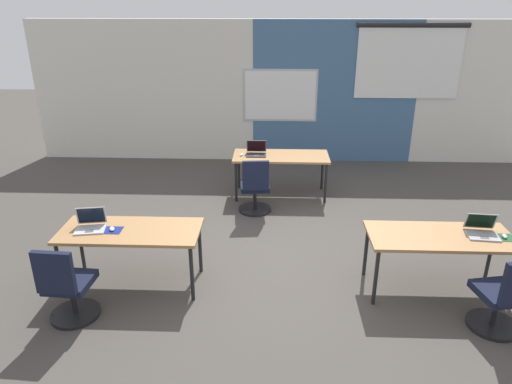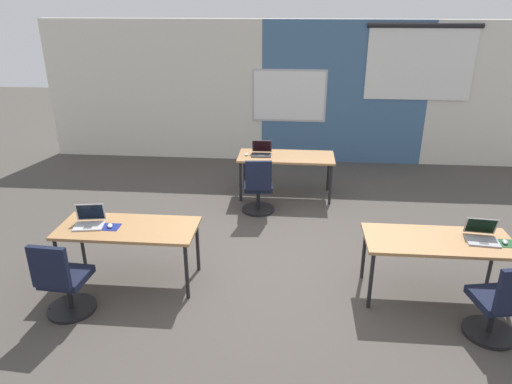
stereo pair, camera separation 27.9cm
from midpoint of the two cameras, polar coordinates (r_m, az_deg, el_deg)
name	(u,v)px [view 1 (the left image)]	position (r m, az deg, el deg)	size (l,w,h in m)	color
ground_plane	(282,260)	(6.15, 1.83, -8.33)	(24.00, 24.00, 0.00)	#47423D
back_wall_assembly	(283,92)	(9.64, 2.49, 12.08)	(10.00, 0.27, 2.80)	silver
desk_near_left	(131,234)	(5.59, -16.45, -4.98)	(1.60, 0.70, 0.72)	#A37547
desk_near_right	(440,240)	(5.58, 20.20, -5.53)	(1.60, 0.70, 0.72)	#A37547
desk_far_center	(281,159)	(7.89, 2.04, 4.08)	(1.60, 0.70, 0.72)	#A37547
laptop_near_right_end	(482,231)	(5.72, 24.61, -4.33)	(0.36, 0.34, 0.23)	#9E9EA3
mousepad_near_right_end	(504,238)	(5.78, 26.81, -5.00)	(0.22, 0.19, 0.00)	#23512D
mouse_near_right_end	(505,236)	(5.77, 26.84, -4.84)	(0.08, 0.11, 0.03)	#B2B2B7
chair_near_right_end	(503,300)	(5.31, 26.60, -11.73)	(0.52, 0.57, 0.92)	black
laptop_far_left	(256,152)	(7.89, -0.98, 4.91)	(0.33, 0.30, 0.23)	#333338
mouse_far_left	(241,155)	(7.86, -2.81, 4.58)	(0.07, 0.11, 0.03)	silver
chair_far_left	(255,190)	(7.31, -1.21, 0.19)	(0.52, 0.56, 0.92)	black
laptop_near_left_end	(91,225)	(5.71, -20.86, -3.76)	(0.37, 0.33, 0.23)	#B7B7BC
mousepad_near_left_end	(112,230)	(5.61, -18.52, -4.46)	(0.22, 0.19, 0.00)	navy
mouse_near_left_end	(112,229)	(5.60, -18.55, -4.29)	(0.09, 0.11, 0.03)	silver
chair_near_left_end	(68,290)	(5.35, -23.43, -10.89)	(0.52, 0.55, 0.92)	black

